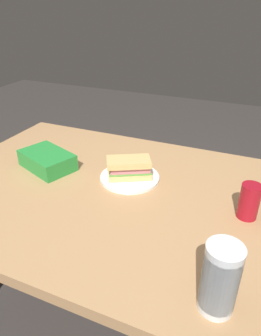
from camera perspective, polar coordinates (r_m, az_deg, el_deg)
name	(u,v)px	position (r m, az deg, el deg)	size (l,w,h in m)	color
ground_plane	(122,320)	(1.71, -1.53, -26.31)	(8.00, 8.00, 0.00)	#383330
dining_table	(120,211)	(1.22, -1.94, -7.96)	(1.48, 0.98, 0.77)	tan
paper_plate	(131,178)	(1.24, 0.00, -1.78)	(0.24, 0.24, 0.01)	white
sandwich	(130,168)	(1.21, -0.17, 0.07)	(0.20, 0.17, 0.08)	#DBB26B
soda_can_red	(249,201)	(1.07, 21.17, -5.80)	(0.07, 0.07, 0.12)	maroon
chip_bag	(47,160)	(1.36, -15.19, 1.40)	(0.23, 0.15, 0.07)	#268C38
plastic_cup_stack	(220,279)	(0.75, 16.26, -19.16)	(0.08, 0.08, 0.18)	silver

